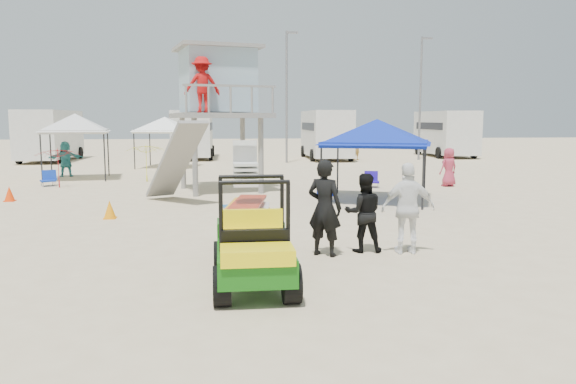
{
  "coord_description": "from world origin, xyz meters",
  "views": [
    {
      "loc": [
        -0.65,
        -7.68,
        2.7
      ],
      "look_at": [
        0.5,
        3.0,
        1.3
      ],
      "focal_mm": 35.0,
      "sensor_mm": 36.0,
      "label": 1
    }
  ],
  "objects": [
    {
      "name": "ground",
      "position": [
        0.0,
        0.0,
        0.0
      ],
      "size": [
        140.0,
        140.0,
        0.0
      ],
      "primitive_type": "plane",
      "color": "beige",
      "rests_on": "ground"
    },
    {
      "name": "utility_cart",
      "position": [
        -0.28,
        1.07,
        0.82
      ],
      "size": [
        1.23,
        2.33,
        1.76
      ],
      "color": "#10580D",
      "rests_on": "ground"
    },
    {
      "name": "surf_trailer",
      "position": [
        -0.28,
        3.4,
        0.82
      ],
      "size": [
        1.22,
        2.21,
        2.01
      ],
      "color": "black",
      "rests_on": "ground"
    },
    {
      "name": "man_left",
      "position": [
        1.24,
        3.1,
        0.96
      ],
      "size": [
        0.84,
        0.76,
        1.92
      ],
      "primitive_type": "imported",
      "rotation": [
        0.0,
        0.0,
        2.58
      ],
      "color": "black",
      "rests_on": "ground"
    },
    {
      "name": "man_mid",
      "position": [
        2.09,
        3.35,
        0.81
      ],
      "size": [
        0.84,
        0.68,
        1.61
      ],
      "primitive_type": "imported",
      "rotation": [
        0.0,
        0.0,
        3.05
      ],
      "color": "black",
      "rests_on": "ground"
    },
    {
      "name": "man_right",
      "position": [
        2.94,
        3.1,
        0.92
      ],
      "size": [
        1.1,
        0.49,
        1.84
      ],
      "primitive_type": "imported",
      "rotation": [
        0.0,
        0.0,
        3.1
      ],
      "color": "white",
      "rests_on": "ground"
    },
    {
      "name": "lifeguard_tower",
      "position": [
        -1.01,
        13.66,
        3.92
      ],
      "size": [
        3.99,
        3.99,
        5.26
      ],
      "color": "gray",
      "rests_on": "ground"
    },
    {
      "name": "canopy_blue",
      "position": [
        4.22,
        10.35,
        2.55
      ],
      "size": [
        4.19,
        4.19,
        3.1
      ],
      "color": "black",
      "rests_on": "ground"
    },
    {
      "name": "canopy_white_a",
      "position": [
        -7.41,
        18.4,
        2.8
      ],
      "size": [
        3.07,
        3.07,
        3.34
      ],
      "color": "black",
      "rests_on": "ground"
    },
    {
      "name": "canopy_white_c",
      "position": [
        -4.11,
        24.27,
        2.67
      ],
      "size": [
        3.26,
        3.26,
        3.22
      ],
      "color": "black",
      "rests_on": "ground"
    },
    {
      "name": "umbrella_a",
      "position": [
        -7.31,
        15.19,
        0.79
      ],
      "size": [
        1.97,
        2.0,
        1.58
      ],
      "primitive_type": "imported",
      "rotation": [
        0.0,
        0.0,
        -0.15
      ],
      "color": "#B51318",
      "rests_on": "ground"
    },
    {
      "name": "umbrella_b",
      "position": [
        -4.14,
        16.95,
        0.82
      ],
      "size": [
        1.99,
        2.02,
        1.64
      ],
      "primitive_type": "imported",
      "rotation": [
        0.0,
        0.0,
        0.12
      ],
      "color": "yellow",
      "rests_on": "ground"
    },
    {
      "name": "cone_near",
      "position": [
        -3.87,
        7.85,
        0.25
      ],
      "size": [
        0.34,
        0.34,
        0.5
      ],
      "primitive_type": "cone",
      "color": "orange",
      "rests_on": "ground"
    },
    {
      "name": "cone_far",
      "position": [
        -7.84,
        11.54,
        0.25
      ],
      "size": [
        0.34,
        0.34,
        0.5
      ],
      "primitive_type": "cone",
      "color": "#FF3C08",
      "rests_on": "ground"
    },
    {
      "name": "beach_chair_a",
      "position": [
        -7.9,
        15.87,
        0.31
      ],
      "size": [
        0.71,
        0.79,
        0.64
      ],
      "color": "#1034AD",
      "rests_on": "ground"
    },
    {
      "name": "beach_chair_b",
      "position": [
        2.57,
        10.58,
        0.31
      ],
      "size": [
        0.54,
        0.58,
        0.64
      ],
      "color": "#0E209A",
      "rests_on": "ground"
    },
    {
      "name": "beach_chair_c",
      "position": [
        5.05,
        14.03,
        0.31
      ],
      "size": [
        0.66,
        0.71,
        0.64
      ],
      "color": "#1F0D93",
      "rests_on": "ground"
    },
    {
      "name": "rv_far_left",
      "position": [
        -12.0,
        29.99,
        1.8
      ],
      "size": [
        2.64,
        6.8,
        3.25
      ],
      "color": "silver",
      "rests_on": "ground"
    },
    {
      "name": "rv_mid_left",
      "position": [
        -3.0,
        31.49,
        1.8
      ],
      "size": [
        2.65,
        6.5,
        3.25
      ],
      "color": "silver",
      "rests_on": "ground"
    },
    {
      "name": "rv_mid_right",
      "position": [
        6.0,
        29.99,
        1.8
      ],
      "size": [
        2.64,
        7.0,
        3.25
      ],
      "color": "silver",
      "rests_on": "ground"
    },
    {
      "name": "rv_far_right",
      "position": [
        15.0,
        31.49,
        1.8
      ],
      "size": [
        2.64,
        6.6,
        3.25
      ],
      "color": "silver",
      "rests_on": "ground"
    },
    {
      "name": "light_pole_left",
      "position": [
        3.0,
        27.0,
        4.0
      ],
      "size": [
        0.14,
        0.14,
        8.0
      ],
      "primitive_type": "cylinder",
      "color": "slate",
      "rests_on": "ground"
    },
    {
      "name": "light_pole_right",
      "position": [
        12.0,
        28.5,
        4.0
      ],
      "size": [
        0.14,
        0.14,
        8.0
      ],
      "primitive_type": "cylinder",
      "color": "slate",
      "rests_on": "ground"
    },
    {
      "name": "distant_beachgoers",
      "position": [
        -1.43,
        19.53,
        0.81
      ],
      "size": [
        17.68,
        15.43,
        1.67
      ],
      "color": "#B13249",
      "rests_on": "ground"
    }
  ]
}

